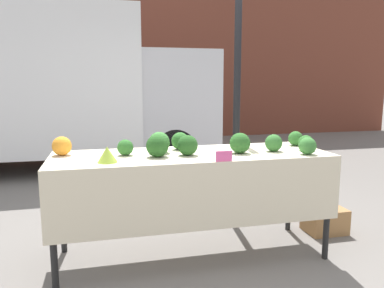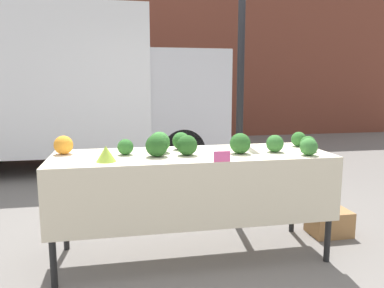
{
  "view_description": "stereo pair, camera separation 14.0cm",
  "coord_description": "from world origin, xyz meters",
  "px_view_note": "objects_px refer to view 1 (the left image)",
  "views": [
    {
      "loc": [
        -0.73,
        -3.0,
        1.49
      ],
      "look_at": [
        0.0,
        0.0,
        0.99
      ],
      "focal_mm": 35.0,
      "sensor_mm": 36.0,
      "label": 1
    },
    {
      "loc": [
        -0.59,
        -3.03,
        1.49
      ],
      "look_at": [
        0.0,
        0.0,
        0.99
      ],
      "focal_mm": 35.0,
      "sensor_mm": 36.0,
      "label": 2
    }
  ],
  "objects_px": {
    "price_sign": "(224,156)",
    "produce_crate": "(325,220)",
    "orange_cauliflower": "(62,146)",
    "parked_truck": "(56,87)"
  },
  "relations": [
    {
      "from": "price_sign",
      "to": "produce_crate",
      "type": "height_order",
      "value": "price_sign"
    },
    {
      "from": "orange_cauliflower",
      "to": "produce_crate",
      "type": "bearing_deg",
      "value": 0.71
    },
    {
      "from": "parked_truck",
      "to": "produce_crate",
      "type": "height_order",
      "value": "parked_truck"
    },
    {
      "from": "orange_cauliflower",
      "to": "price_sign",
      "type": "relative_size",
      "value": 1.22
    },
    {
      "from": "parked_truck",
      "to": "price_sign",
      "type": "bearing_deg",
      "value": -68.94
    },
    {
      "from": "parked_truck",
      "to": "price_sign",
      "type": "height_order",
      "value": "parked_truck"
    },
    {
      "from": "price_sign",
      "to": "produce_crate",
      "type": "distance_m",
      "value": 1.62
    },
    {
      "from": "parked_truck",
      "to": "produce_crate",
      "type": "bearing_deg",
      "value": -51.6
    },
    {
      "from": "produce_crate",
      "to": "orange_cauliflower",
      "type": "bearing_deg",
      "value": -179.29
    },
    {
      "from": "parked_truck",
      "to": "produce_crate",
      "type": "xyz_separation_m",
      "value": [
        2.9,
        -3.66,
        -1.31
      ]
    }
  ]
}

